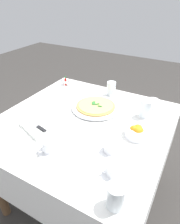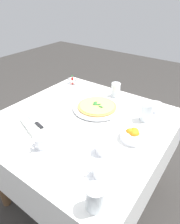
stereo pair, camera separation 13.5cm
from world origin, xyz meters
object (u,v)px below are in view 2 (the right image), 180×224
Objects in this scene: citrus_bowl at (134,135)px; salt_shaker at (69,81)px; hot_sauce_bottle at (72,80)px; napkin_folded at (36,124)px; water_glass_center_back at (146,113)px; pepper_shaker at (76,82)px; pizza at (97,106)px; coffee_cup_right_edge at (42,143)px; coffee_cup_near_left at (103,149)px; coffee_cup_left_edge at (101,173)px; dinner_knife at (35,122)px; pizza_plate at (97,108)px; coffee_cup_far_right at (156,108)px; water_glass_near_right at (116,91)px; water_glass_far_left at (95,199)px.

salt_shaker is at bearing -24.80° from citrus_bowl.
hot_sauce_bottle is 1.48× the size of salt_shaker.
hot_sauce_bottle is (0.22, -0.61, 0.02)m from napkin_folded.
water_glass_center_back reaches higher than pepper_shaker.
coffee_cup_right_edge is (0.01, 0.50, 0.01)m from pizza.
salt_shaker reaches higher than pizza.
coffee_cup_near_left is at bearing 127.89° from pizza.
coffee_cup_left_edge is at bearing -177.17° from coffee_cup_right_edge.
dinner_knife is 3.45× the size of salt_shaker.
napkin_folded is 4.45× the size of salt_shaker.
pepper_shaker is (0.40, -0.24, 0.01)m from pizza_plate.
coffee_cup_left_edge is 0.56m from water_glass_center_back.
napkin_folded is at bearing -31.37° from coffee_cup_right_edge.
coffee_cup_left_edge is 1.57× the size of hot_sauce_bottle.
pepper_shaker is (0.67, -0.59, -0.00)m from coffee_cup_near_left.
coffee_cup_far_right is (-0.34, -0.21, 0.02)m from pizza_plate.
hot_sauce_bottle is at bearing -11.80° from water_glass_center_back.
dinner_knife is (0.55, -0.10, -0.00)m from coffee_cup_left_edge.
coffee_cup_right_edge is at bearing 121.29° from salt_shaker.
pizza_plate is at bearing 147.32° from pizza.
water_glass_near_right is at bearing -28.61° from water_glass_center_back.
coffee_cup_right_edge reaches higher than pizza.
pizza_plate is 0.40m from coffee_cup_far_right.
coffee_cup_near_left is 1.21× the size of water_glass_far_left.
water_glass_near_right reaches higher than coffee_cup_near_left.
pizza_plate is 3.14× the size of water_glass_far_left.
pizza_plate is 1.74× the size of dinner_knife.
hot_sauce_bottle is at bearing 2.68° from water_glass_near_right.
water_glass_near_right is at bearing -64.86° from water_glass_far_left.
coffee_cup_right_edge is at bearing 117.27° from pepper_shaker.
water_glass_far_left is at bearing 115.14° from water_glass_near_right.
water_glass_near_right is 0.67m from dinner_knife.
citrus_bowl is at bearing -90.26° from coffee_cup_left_edge.
coffee_cup_near_left is (0.07, 0.56, -0.00)m from coffee_cup_far_right.
salt_shaker reaches higher than napkin_folded.
coffee_cup_near_left is 0.65m from water_glass_near_right.
water_glass_center_back is 2.11× the size of pepper_shaker.
pizza_plate is 0.38m from citrus_bowl.
napkin_folded is at bearing -10.08° from coffee_cup_left_edge.
coffee_cup_near_left is 0.92m from salt_shaker.
coffee_cup_far_right is 1.57× the size of hot_sauce_bottle.
coffee_cup_far_right is at bearing -97.30° from coffee_cup_near_left.
pizza is at bearing 12.47° from water_glass_center_back.
coffee_cup_right_edge is 2.34× the size of pepper_shaker.
water_glass_center_back is at bearing -167.49° from pizza_plate.
coffee_cup_left_edge reaches higher than pizza_plate.
napkin_folded is at bearing 109.70° from hot_sauce_bottle.
coffee_cup_near_left reaches higher than pepper_shaker.
water_glass_far_left is (-0.42, 0.12, 0.01)m from coffee_cup_right_edge.
water_glass_center_back is 0.74m from pepper_shaker.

